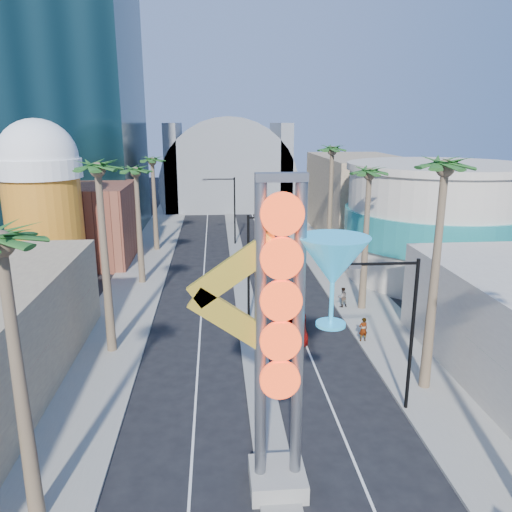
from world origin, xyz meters
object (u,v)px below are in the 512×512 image
Objects in this scene: neon_sign at (302,318)px; pedestrian_b at (342,297)px; pedestrian_a at (363,329)px; red_pickup at (290,326)px.

pedestrian_b is (6.69, 19.33, -6.36)m from neon_sign.
neon_sign is 21.43m from pedestrian_b.
neon_sign reaches higher than pedestrian_a.
pedestrian_a reaches higher than red_pickup.
neon_sign is at bearing 54.79° from pedestrian_a.
red_pickup is at bearing 82.79° from neon_sign.
pedestrian_b is (0.21, 6.31, -0.03)m from pedestrian_a.
neon_sign is 16.06m from red_pickup.
neon_sign is at bearing -89.34° from red_pickup.
pedestrian_b reaches higher than red_pickup.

